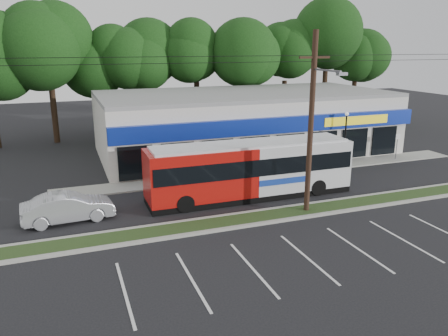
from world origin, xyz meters
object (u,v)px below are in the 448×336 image
at_px(lamp_post, 345,132).
at_px(metrobus, 251,168).
at_px(utility_pole, 309,118).
at_px(car_silver, 68,207).
at_px(pedestrian_a, 245,169).
at_px(sign_post, 397,142).
at_px(car_dark, 276,167).
at_px(pedestrian_b, 265,176).

xyz_separation_m(lamp_post, metrobus, (-9.98, -4.30, -0.82)).
height_order(utility_pole, car_silver, utility_pole).
bearing_deg(utility_pole, pedestrian_a, 96.97).
bearing_deg(pedestrian_a, lamp_post, 169.10).
height_order(sign_post, metrobus, metrobus).
relative_size(sign_post, car_dark, 0.56).
distance_m(lamp_post, car_dark, 6.79).
relative_size(utility_pole, car_silver, 10.45).
relative_size(lamp_post, sign_post, 1.91).
distance_m(metrobus, car_dark, 5.10).
relative_size(utility_pole, sign_post, 22.47).
distance_m(car_silver, pedestrian_a, 12.30).
relative_size(utility_pole, metrobus, 3.84).
height_order(car_silver, pedestrian_a, pedestrian_a).
bearing_deg(metrobus, utility_pole, -62.67).
distance_m(lamp_post, pedestrian_a, 9.24).
bearing_deg(lamp_post, pedestrian_b, -161.24).
relative_size(utility_pole, lamp_post, 11.76).
bearing_deg(lamp_post, utility_pole, -136.05).
bearing_deg(car_dark, pedestrian_b, 130.48).
relative_size(lamp_post, metrobus, 0.33).
bearing_deg(sign_post, lamp_post, 177.42).
distance_m(utility_pole, pedestrian_b, 6.89).
bearing_deg(pedestrian_a, car_silver, -1.37).
xyz_separation_m(utility_pole, pedestrian_a, (-0.83, 6.80, -4.54)).
distance_m(metrobus, pedestrian_a, 3.51).
height_order(utility_pole, lamp_post, utility_pole).
bearing_deg(lamp_post, pedestrian_a, -173.20).
xyz_separation_m(car_dark, car_silver, (-14.37, -3.71, 0.11)).
xyz_separation_m(car_silver, pedestrian_a, (11.80, 3.46, 0.08)).
xyz_separation_m(utility_pole, pedestrian_b, (-0.08, 5.07, -4.66)).
xyz_separation_m(metrobus, car_dark, (3.54, 3.47, -1.18)).
bearing_deg(pedestrian_b, lamp_post, -126.32).
bearing_deg(utility_pole, metrobus, 116.85).
xyz_separation_m(utility_pole, lamp_post, (8.17, 7.87, -2.74)).
height_order(utility_pole, pedestrian_a, utility_pole).
bearing_deg(car_dark, pedestrian_a, 88.50).
bearing_deg(car_silver, car_dark, -80.16).
bearing_deg(pedestrian_a, metrobus, 55.45).
bearing_deg(car_dark, utility_pole, 159.19).
xyz_separation_m(lamp_post, pedestrian_b, (-8.24, -2.80, -1.92)).
distance_m(utility_pole, car_dark, 8.67).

